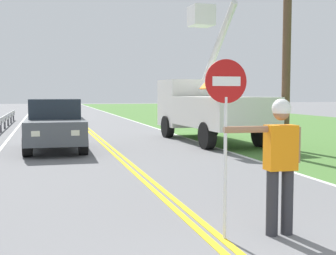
{
  "coord_description": "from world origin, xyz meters",
  "views": [
    {
      "loc": [
        -2.1,
        -2.64,
        1.9
      ],
      "look_at": [
        0.3,
        6.26,
        1.2
      ],
      "focal_mm": 48.71,
      "sensor_mm": 36.0,
      "label": 1
    }
  ],
  "objects_px": {
    "oncoming_sedan_nearest": "(55,125)",
    "utility_bucket_truck": "(206,105)",
    "stop_sign_paddle": "(226,108)",
    "flagger_worker": "(280,158)",
    "utility_pole_near": "(287,17)"
  },
  "relations": [
    {
      "from": "flagger_worker",
      "to": "stop_sign_paddle",
      "type": "xyz_separation_m",
      "value": [
        -0.77,
        0.02,
        0.66
      ]
    },
    {
      "from": "utility_bucket_truck",
      "to": "utility_pole_near",
      "type": "relative_size",
      "value": 0.82
    },
    {
      "from": "utility_bucket_truck",
      "to": "oncoming_sedan_nearest",
      "type": "height_order",
      "value": "utility_bucket_truck"
    },
    {
      "from": "stop_sign_paddle",
      "to": "flagger_worker",
      "type": "bearing_deg",
      "value": -1.39
    },
    {
      "from": "stop_sign_paddle",
      "to": "utility_pole_near",
      "type": "bearing_deg",
      "value": 56.22
    },
    {
      "from": "flagger_worker",
      "to": "utility_pole_near",
      "type": "height_order",
      "value": "utility_pole_near"
    },
    {
      "from": "oncoming_sedan_nearest",
      "to": "stop_sign_paddle",
      "type": "bearing_deg",
      "value": -79.08
    },
    {
      "from": "oncoming_sedan_nearest",
      "to": "utility_pole_near",
      "type": "relative_size",
      "value": 0.49
    },
    {
      "from": "flagger_worker",
      "to": "stop_sign_paddle",
      "type": "bearing_deg",
      "value": 178.61
    },
    {
      "from": "oncoming_sedan_nearest",
      "to": "utility_pole_near",
      "type": "bearing_deg",
      "value": -12.61
    },
    {
      "from": "oncoming_sedan_nearest",
      "to": "utility_bucket_truck",
      "type": "bearing_deg",
      "value": 15.36
    },
    {
      "from": "stop_sign_paddle",
      "to": "utility_bucket_truck",
      "type": "xyz_separation_m",
      "value": [
        3.92,
        11.61,
        -0.3
      ]
    },
    {
      "from": "utility_bucket_truck",
      "to": "utility_pole_near",
      "type": "xyz_separation_m",
      "value": [
        1.65,
        -3.28,
        2.99
      ]
    },
    {
      "from": "oncoming_sedan_nearest",
      "to": "utility_pole_near",
      "type": "xyz_separation_m",
      "value": [
        7.5,
        -1.68,
        3.56
      ]
    },
    {
      "from": "stop_sign_paddle",
      "to": "utility_pole_near",
      "type": "xyz_separation_m",
      "value": [
        5.57,
        8.33,
        2.69
      ]
    }
  ]
}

